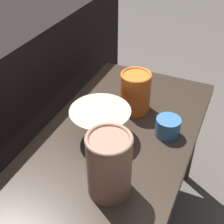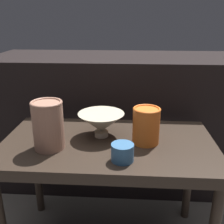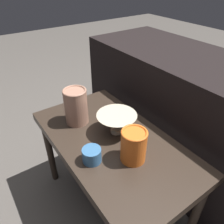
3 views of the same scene
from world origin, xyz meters
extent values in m
plane|color=#4C4742|center=(0.00, 0.00, 0.00)|extent=(8.00, 8.00, 0.00)
cube|color=#2D231C|center=(0.00, 0.00, 0.46)|extent=(0.78, 0.43, 0.04)
cylinder|color=#2D231C|center=(-0.36, -0.18, 0.22)|extent=(0.04, 0.04, 0.44)
cylinder|color=#2D231C|center=(-0.36, 0.18, 0.22)|extent=(0.04, 0.04, 0.44)
cylinder|color=#2D231C|center=(0.36, 0.18, 0.22)|extent=(0.04, 0.04, 0.44)
cube|color=black|center=(0.00, 0.54, 0.36)|extent=(1.34, 0.50, 0.72)
cylinder|color=#B2A88E|center=(-0.03, 0.04, 0.49)|extent=(0.05, 0.05, 0.02)
cone|color=#B2A88E|center=(-0.03, 0.04, 0.54)|extent=(0.17, 0.17, 0.07)
cylinder|color=#996B56|center=(-0.20, -0.06, 0.56)|extent=(0.11, 0.11, 0.16)
torus|color=#996B56|center=(-0.20, -0.06, 0.65)|extent=(0.11, 0.11, 0.01)
cylinder|color=orange|center=(0.14, 0.00, 0.54)|extent=(0.10, 0.10, 0.13)
torus|color=orange|center=(0.14, 0.00, 0.61)|extent=(0.10, 0.10, 0.01)
cylinder|color=#33608E|center=(0.06, -0.13, 0.51)|extent=(0.07, 0.07, 0.06)
camera|label=1|loc=(-0.65, -0.27, 1.09)|focal=50.00mm
camera|label=2|loc=(0.07, -0.87, 0.91)|focal=42.00mm
camera|label=3|loc=(0.58, -0.41, 1.10)|focal=35.00mm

